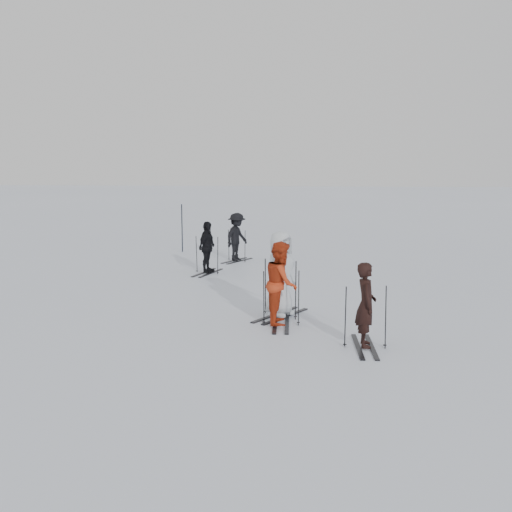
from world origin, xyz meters
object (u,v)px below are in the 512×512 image
(skier_grey, at_px, (280,275))
(skier_uphill_left, at_px, (207,248))
(skier_red, at_px, (281,284))
(skier_near_dark, at_px, (366,306))
(skier_uphill_far, at_px, (237,238))
(piste_marker, at_px, (182,228))

(skier_grey, distance_m, skier_uphill_left, 5.78)
(skier_red, distance_m, skier_uphill_left, 6.46)
(skier_near_dark, height_order, skier_uphill_far, skier_uphill_far)
(skier_red, distance_m, skier_grey, 0.73)
(skier_grey, xyz_separation_m, skier_uphill_far, (-1.85, 7.57, -0.14))
(skier_uphill_left, bearing_deg, skier_red, -139.34)
(skier_near_dark, height_order, piste_marker, piste_marker)
(skier_near_dark, xyz_separation_m, skier_red, (-1.67, 1.55, 0.09))
(skier_uphill_left, xyz_separation_m, skier_uphill_far, (0.66, 2.38, 0.03))
(skier_near_dark, height_order, skier_grey, skier_grey)
(skier_red, xyz_separation_m, piste_marker, (-4.21, 10.24, 0.01))
(skier_near_dark, bearing_deg, skier_grey, 35.22)
(skier_uphill_left, relative_size, skier_uphill_far, 0.97)
(skier_grey, height_order, skier_uphill_left, skier_grey)
(skier_red, relative_size, skier_uphill_far, 1.09)
(skier_red, bearing_deg, skier_uphill_left, 21.88)
(skier_uphill_left, height_order, skier_uphill_far, skier_uphill_far)
(skier_grey, relative_size, skier_uphill_left, 1.21)
(skier_red, bearing_deg, skier_near_dark, -134.24)
(skier_red, xyz_separation_m, skier_grey, (-0.05, 0.73, 0.07))
(skier_uphill_far, bearing_deg, piste_marker, 78.32)
(skier_grey, height_order, skier_uphill_far, skier_grey)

